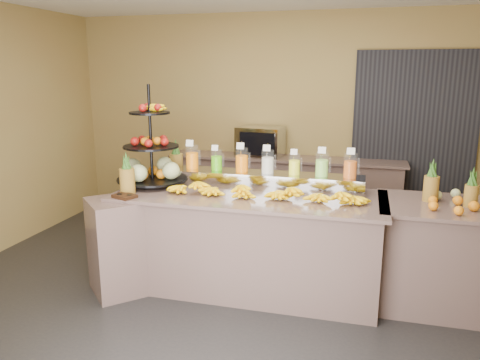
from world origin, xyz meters
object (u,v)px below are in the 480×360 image
at_px(condiment_caddy, 125,196).
at_px(right_fruit_pile, 449,198).
at_px(fruit_stand, 156,160).
at_px(oven_warmer, 261,142).
at_px(pitcher_tray, 267,180).
at_px(banana_heap, 264,191).

relative_size(condiment_caddy, right_fruit_pile, 0.46).
xyz_separation_m(fruit_stand, oven_warmer, (0.66, 1.82, -0.05)).
bearing_deg(right_fruit_pile, fruit_stand, 178.43).
distance_m(pitcher_tray, right_fruit_pile, 1.63).
relative_size(pitcher_tray, fruit_stand, 1.86).
distance_m(fruit_stand, right_fruit_pile, 2.73).
height_order(fruit_stand, condiment_caddy, fruit_stand).
distance_m(fruit_stand, oven_warmer, 1.94).
distance_m(right_fruit_pile, oven_warmer, 2.80).
bearing_deg(pitcher_tray, oven_warmer, 104.92).
distance_m(banana_heap, fruit_stand, 1.18).
bearing_deg(condiment_caddy, fruit_stand, 82.62).
relative_size(condiment_caddy, oven_warmer, 0.33).
bearing_deg(fruit_stand, condiment_caddy, -82.38).
height_order(banana_heap, condiment_caddy, banana_heap).
relative_size(pitcher_tray, condiment_caddy, 9.40).
xyz_separation_m(pitcher_tray, condiment_caddy, (-1.17, -0.69, -0.06)).
height_order(banana_heap, oven_warmer, oven_warmer).
bearing_deg(fruit_stand, banana_heap, 4.67).
bearing_deg(fruit_stand, right_fruit_pile, 13.43).
xyz_separation_m(banana_heap, right_fruit_pile, (1.58, 0.13, 0.01)).
height_order(right_fruit_pile, oven_warmer, oven_warmer).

